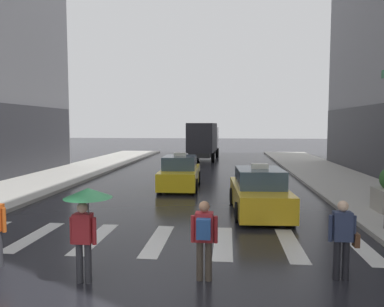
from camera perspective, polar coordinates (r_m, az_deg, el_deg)
ground_plane at (r=7.57m, az=-10.08°, el=-20.42°), size 160.00×160.00×0.00m
crosswalk_markings at (r=10.29m, az=-5.41°, el=-13.50°), size 11.30×2.80×0.01m
taxi_lead at (r=13.39m, az=10.56°, el=-6.14°), size 2.12×4.63×1.80m
taxi_second at (r=18.37m, az=-1.89°, el=-3.18°), size 2.03×4.59×1.80m
box_truck at (r=32.99m, az=1.86°, el=2.20°), size 2.58×7.63×3.35m
pedestrian_with_umbrella at (r=7.56m, az=-16.39°, el=-8.41°), size 0.96×0.96×1.94m
pedestrian_with_backpack at (r=7.48m, az=1.93°, el=-12.68°), size 0.55×0.43×1.65m
pedestrian_with_handbag at (r=8.17m, az=22.74°, el=-11.83°), size 0.60×0.24×1.65m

